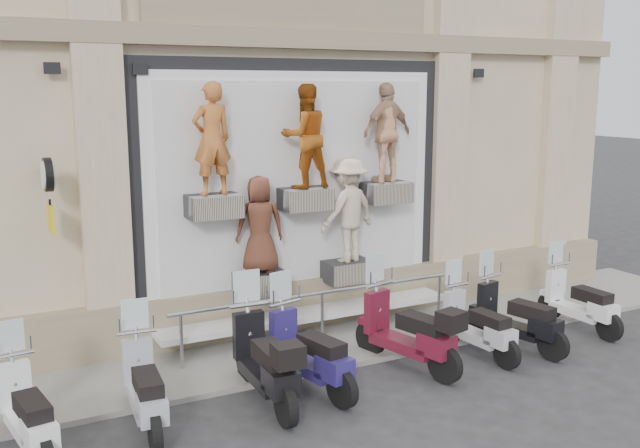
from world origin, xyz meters
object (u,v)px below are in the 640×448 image
at_px(scooter_b, 26,395).
at_px(scooter_c, 144,371).
at_px(clock_sign_bracket, 48,186).
at_px(scooter_f, 407,315).
at_px(scooter_e, 309,336).
at_px(scooter_h, 517,303).
at_px(scooter_d, 264,343).
at_px(scooter_i, 580,289).
at_px(guard_rail, 322,319).
at_px(scooter_g, 478,312).

height_order(scooter_b, scooter_c, scooter_c).
relative_size(clock_sign_bracket, scooter_f, 0.51).
height_order(scooter_e, scooter_h, scooter_e).
height_order(scooter_b, scooter_e, scooter_e).
xyz_separation_m(scooter_d, scooter_f, (2.31, 0.11, -0.01)).
xyz_separation_m(clock_sign_bracket, scooter_i, (8.18, -1.77, -2.08)).
bearing_deg(scooter_b, guard_rail, 9.52).
relative_size(scooter_c, scooter_g, 1.05).
distance_m(guard_rail, scooter_d, 2.22).
height_order(clock_sign_bracket, scooter_g, clock_sign_bracket).
height_order(scooter_c, scooter_i, scooter_c).
bearing_deg(scooter_h, scooter_g, 162.85).
distance_m(scooter_c, scooter_e, 2.25).
xyz_separation_m(scooter_g, scooter_h, (0.74, -0.06, 0.05)).
distance_m(scooter_b, scooter_d, 2.90).
bearing_deg(scooter_c, clock_sign_bracket, 115.68).
bearing_deg(scooter_h, scooter_i, -5.70).
bearing_deg(scooter_c, scooter_e, 6.78).
bearing_deg(scooter_c, scooter_g, 5.45).
xyz_separation_m(scooter_b, scooter_h, (7.20, -0.03, 0.04)).
relative_size(guard_rail, scooter_d, 2.50).
distance_m(scooter_c, scooter_f, 3.88).
bearing_deg(scooter_h, scooter_d, 166.86).
xyz_separation_m(guard_rail, scooter_f, (0.69, -1.35, 0.35)).
relative_size(scooter_b, scooter_f, 0.88).
bearing_deg(scooter_e, scooter_d, 174.70).
bearing_deg(scooter_e, guard_rail, 44.43).
bearing_deg(scooter_g, scooter_c, 175.83).
xyz_separation_m(scooter_b, scooter_d, (2.90, 0.01, 0.11)).
relative_size(clock_sign_bracket, scooter_d, 0.50).
distance_m(scooter_e, scooter_f, 1.63).
xyz_separation_m(clock_sign_bracket, scooter_h, (6.58, -1.97, -2.05)).
distance_m(scooter_b, scooter_g, 6.47).
distance_m(clock_sign_bracket, scooter_g, 6.49).
relative_size(guard_rail, scooter_e, 2.64).
bearing_deg(scooter_b, scooter_d, -8.32).
relative_size(scooter_d, scooter_f, 1.01).
xyz_separation_m(scooter_c, scooter_h, (5.87, -0.05, 0.02)).
height_order(scooter_d, scooter_f, scooter_d).
xyz_separation_m(scooter_e, scooter_i, (5.22, 0.09, -0.06)).
bearing_deg(clock_sign_bracket, scooter_e, -32.15).
xyz_separation_m(guard_rail, scooter_e, (-0.94, -1.39, 0.31)).
height_order(clock_sign_bracket, scooter_d, clock_sign_bracket).
height_order(guard_rail, scooter_i, scooter_i).
distance_m(scooter_d, scooter_f, 2.32).
height_order(scooter_g, scooter_i, scooter_i).
relative_size(guard_rail, scooter_f, 2.53).
distance_m(guard_rail, scooter_i, 4.48).
distance_m(scooter_e, scooter_g, 2.89).
relative_size(clock_sign_bracket, scooter_e, 0.53).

